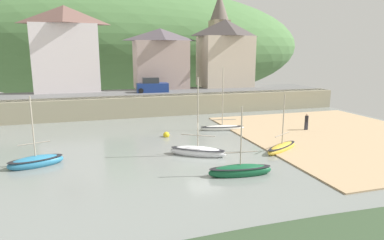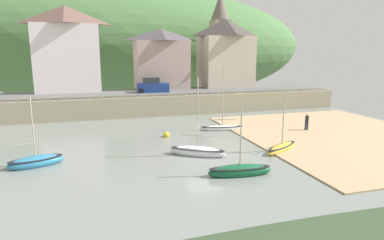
{
  "view_description": "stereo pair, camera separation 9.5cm",
  "coord_description": "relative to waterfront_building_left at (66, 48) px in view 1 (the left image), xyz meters",
  "views": [
    {
      "loc": [
        -7.93,
        -22.77,
        7.67
      ],
      "look_at": [
        -0.23,
        2.64,
        2.2
      ],
      "focal_mm": 31.16,
      "sensor_mm": 36.0,
      "label": 1
    },
    {
      "loc": [
        -7.84,
        -22.8,
        7.67
      ],
      "look_at": [
        -0.23,
        2.64,
        2.2
      ],
      "focal_mm": 31.16,
      "sensor_mm": 36.0,
      "label": 2
    }
  ],
  "objects": [
    {
      "name": "mooring_buoy",
      "position": [
        9.18,
        -18.97,
        -7.88
      ],
      "size": [
        0.59,
        0.59,
        0.59
      ],
      "color": "yellow",
      "rests_on": "ground"
    },
    {
      "name": "sailboat_white_hull",
      "position": [
        16.93,
        -25.91,
        -7.8
      ],
      "size": [
        3.97,
        2.88,
        4.71
      ],
      "rotation": [
        0.0,
        0.0,
        0.54
      ],
      "color": "gold",
      "rests_on": "ground"
    },
    {
      "name": "waterfront_building_left",
      "position": [
        0.0,
        0.0,
        0.0
      ],
      "size": [
        8.45,
        5.59,
        11.15
      ],
      "color": "white",
      "rests_on": "ground"
    },
    {
      "name": "rowboat_small_beached",
      "position": [
        11.56,
        -29.77,
        -7.76
      ],
      "size": [
        4.22,
        1.51,
        4.61
      ],
      "rotation": [
        0.0,
        0.0,
        -0.11
      ],
      "color": "#155934",
      "rests_on": "ground"
    },
    {
      "name": "parked_car_near_slipway",
      "position": [
        10.53,
        -4.5,
        -4.86
      ],
      "size": [
        4.19,
        1.94,
        1.95
      ],
      "rotation": [
        0.0,
        0.0,
        -0.06
      ],
      "color": "navy",
      "rests_on": "ground"
    },
    {
      "name": "sailboat_nearest_shore",
      "position": [
        15.12,
        -17.9,
        -7.81
      ],
      "size": [
        4.55,
        1.71,
        6.36
      ],
      "rotation": [
        0.0,
        0.0,
        -0.18
      ],
      "color": "white",
      "rests_on": "ground"
    },
    {
      "name": "waterfront_building_right",
      "position": [
        22.65,
        -0.0,
        -0.57
      ],
      "size": [
        7.8,
        6.02,
        10.01
      ],
      "color": "beige",
      "rests_on": "ground"
    },
    {
      "name": "quay_seawall",
      "position": [
        10.78,
        -7.7,
        -6.7
      ],
      "size": [
        48.0,
        9.4,
        2.4
      ],
      "color": "gray",
      "rests_on": "ground"
    },
    {
      "name": "sailboat_far_left",
      "position": [
        10.24,
        -25.11,
        -7.75
      ],
      "size": [
        4.23,
        3.2,
        6.06
      ],
      "rotation": [
        0.0,
        0.0,
        -0.56
      ],
      "color": "white",
      "rests_on": "ground"
    },
    {
      "name": "person_on_slipway",
      "position": [
        22.9,
        -20.63,
        -7.08
      ],
      "size": [
        0.34,
        0.34,
        1.62
      ],
      "color": "#282833",
      "rests_on": "ground"
    },
    {
      "name": "hillside_backdrop",
      "position": [
        12.31,
        30.0,
        0.76
      ],
      "size": [
        80.0,
        44.0,
        25.19
      ],
      "color": "#4D7842",
      "rests_on": "ground"
    },
    {
      "name": "church_with_spire",
      "position": [
        23.22,
        4.0,
        1.8
      ],
      "size": [
        3.0,
        3.0,
        14.49
      ],
      "color": "#9C8D6F",
      "rests_on": "ground"
    },
    {
      "name": "motorboat_with_cabin",
      "position": [
        -1.06,
        -24.13,
        -7.76
      ],
      "size": [
        3.84,
        2.41,
        5.01
      ],
      "rotation": [
        0.0,
        0.0,
        0.31
      ],
      "color": "teal",
      "rests_on": "ground"
    },
    {
      "name": "waterfront_building_centre",
      "position": [
        12.68,
        -0.0,
        -1.34
      ],
      "size": [
        7.74,
        5.18,
        8.49
      ],
      "color": "#AB938B",
      "rests_on": "ground"
    },
    {
      "name": "ground",
      "position": [
        12.18,
        -34.76,
        -7.9
      ],
      "size": [
        48.0,
        41.0,
        0.61
      ],
      "color": "gray"
    }
  ]
}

